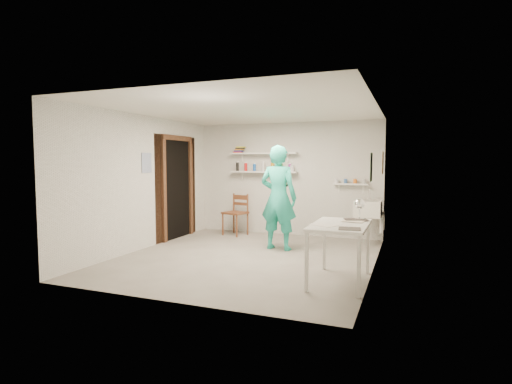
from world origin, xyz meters
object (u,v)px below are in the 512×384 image
(man, at_px, (278,198))
(desk_lamp, at_px, (360,204))
(work_table, at_px, (340,253))
(wall_clock, at_px, (281,180))
(belfast_sink, at_px, (368,208))
(wooden_chair, at_px, (235,213))

(man, distance_m, desk_lamp, 1.91)
(work_table, xyz_separation_m, desk_lamp, (0.19, 0.46, 0.60))
(man, height_order, wall_clock, man)
(desk_lamp, bearing_deg, belfast_sink, 92.23)
(belfast_sink, xyz_separation_m, work_table, (-0.11, -2.53, -0.32))
(man, distance_m, work_table, 2.16)
(wooden_chair, bearing_deg, man, -21.73)
(wooden_chair, bearing_deg, belfast_sink, 14.70)
(wall_clock, xyz_separation_m, wooden_chair, (-1.27, 0.77, -0.76))
(man, relative_size, work_table, 1.61)
(wall_clock, distance_m, desk_lamp, 2.08)
(belfast_sink, xyz_separation_m, wall_clock, (-1.48, -0.72, 0.54))
(work_table, bearing_deg, desk_lamp, 67.58)
(belfast_sink, distance_m, wall_clock, 1.73)
(belfast_sink, relative_size, work_table, 0.52)
(belfast_sink, distance_m, man, 1.75)
(work_table, height_order, desk_lamp, desk_lamp)
(belfast_sink, xyz_separation_m, desk_lamp, (0.08, -2.06, 0.29))
(wall_clock, relative_size, desk_lamp, 2.32)
(desk_lamp, bearing_deg, work_table, -112.42)
(desk_lamp, bearing_deg, wall_clock, 139.23)
(belfast_sink, bearing_deg, wooden_chair, 178.90)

